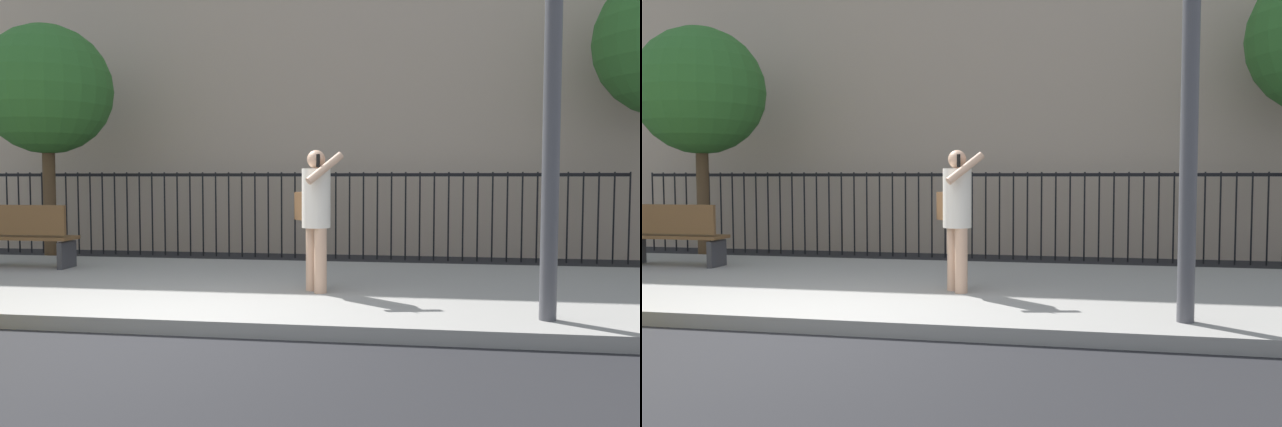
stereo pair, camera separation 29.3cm
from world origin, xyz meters
The scene contains 7 objects.
ground_plane centered at (0.00, 0.00, 0.00)m, with size 60.00×60.00×0.00m, color black.
sidewalk centered at (0.00, 2.20, 0.07)m, with size 28.00×4.40×0.15m, color gray.
building_facade centered at (0.00, 8.50, 4.90)m, with size 28.00×4.00×9.81m, color tan.
iron_fence centered at (0.00, 5.90, 1.02)m, with size 12.03×0.04×1.60m.
pedestrian_on_phone centered at (1.18, 1.72, 1.13)m, with size 0.66×0.71×1.68m.
street_bench centered at (-3.50, 2.98, 0.65)m, with size 1.60×0.45×0.95m.
street_tree_mid centered at (-4.03, 4.62, 3.02)m, with size 2.24×2.24×4.16m.
Camera 2 is at (2.66, -5.64, 1.52)m, focal length 35.63 mm.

